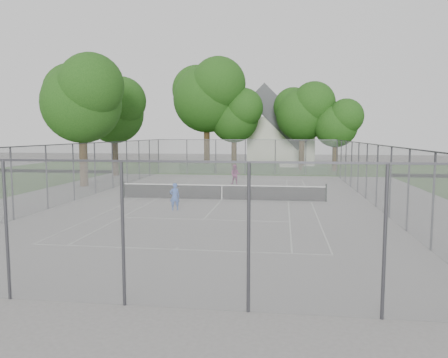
# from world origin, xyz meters

# --- Properties ---
(ground) EXTENTS (120.00, 120.00, 0.00)m
(ground) POSITION_xyz_m (0.00, 0.00, 0.00)
(ground) COLOR slate
(ground) RESTS_ON ground
(grass_far) EXTENTS (60.00, 20.00, 0.00)m
(grass_far) POSITION_xyz_m (0.00, 26.00, 0.00)
(grass_far) COLOR #264C15
(grass_far) RESTS_ON ground
(court_markings) EXTENTS (11.03, 23.83, 0.01)m
(court_markings) POSITION_xyz_m (0.00, 0.00, 0.01)
(court_markings) COLOR beige
(court_markings) RESTS_ON ground
(tennis_net) EXTENTS (12.87, 0.10, 1.10)m
(tennis_net) POSITION_xyz_m (0.00, 0.00, 0.51)
(tennis_net) COLOR black
(tennis_net) RESTS_ON ground
(perimeter_fence) EXTENTS (18.08, 34.08, 3.52)m
(perimeter_fence) POSITION_xyz_m (0.00, 0.00, 1.81)
(perimeter_fence) COLOR #38383D
(perimeter_fence) RESTS_ON ground
(tree_far_left) EXTENTS (8.78, 8.02, 12.63)m
(tree_far_left) POSITION_xyz_m (-4.89, 23.07, 8.68)
(tree_far_left) COLOR #362613
(tree_far_left) RESTS_ON ground
(tree_far_midleft) EXTENTS (6.40, 5.84, 9.20)m
(tree_far_midleft) POSITION_xyz_m (-1.75, 23.16, 6.32)
(tree_far_midleft) COLOR #362613
(tree_far_midleft) RESTS_ON ground
(tree_far_midright) EXTENTS (6.83, 6.23, 9.82)m
(tree_far_midright) POSITION_xyz_m (5.95, 23.44, 6.74)
(tree_far_midright) COLOR #362613
(tree_far_midright) RESTS_ON ground
(tree_far_right) EXTENTS (5.44, 4.97, 7.82)m
(tree_far_right) POSITION_xyz_m (9.47, 22.00, 5.37)
(tree_far_right) COLOR #362613
(tree_far_right) RESTS_ON ground
(tree_side_back) EXTENTS (6.59, 6.01, 9.47)m
(tree_side_back) POSITION_xyz_m (-12.49, 14.11, 6.50)
(tree_side_back) COLOR #362613
(tree_side_back) RESTS_ON ground
(tree_side_front) EXTENTS (7.03, 6.42, 10.11)m
(tree_side_front) POSITION_xyz_m (-11.62, 5.45, 6.94)
(tree_side_front) COLOR #362613
(tree_side_front) RESTS_ON ground
(hedge_left) EXTENTS (3.72, 1.12, 0.93)m
(hedge_left) POSITION_xyz_m (-5.27, 18.63, 0.46)
(hedge_left) COLOR #1C4115
(hedge_left) RESTS_ON ground
(hedge_mid) EXTENTS (3.66, 1.05, 1.15)m
(hedge_mid) POSITION_xyz_m (1.58, 18.39, 0.58)
(hedge_mid) COLOR #1C4115
(hedge_mid) RESTS_ON ground
(hedge_right) EXTENTS (2.55, 0.94, 0.77)m
(hedge_right) POSITION_xyz_m (7.02, 18.43, 0.38)
(hedge_right) COLOR #1C4115
(hedge_right) RESTS_ON ground
(house) EXTENTS (8.19, 6.34, 10.19)m
(house) POSITION_xyz_m (3.47, 29.69, 4.10)
(house) COLOR white
(house) RESTS_ON ground
(girl_player) EXTENTS (0.63, 0.53, 1.48)m
(girl_player) POSITION_xyz_m (-2.02, -4.00, 0.74)
(girl_player) COLOR blue
(girl_player) RESTS_ON ground
(woman_player) EXTENTS (0.86, 0.71, 1.62)m
(woman_player) POSITION_xyz_m (-0.05, 8.22, 0.81)
(woman_player) COLOR #822B60
(woman_player) RESTS_ON ground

